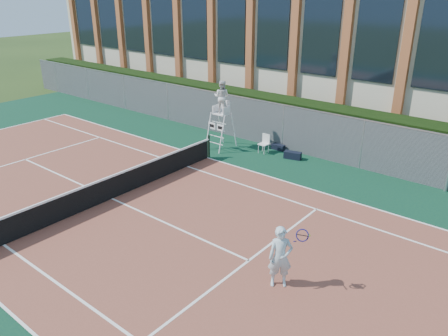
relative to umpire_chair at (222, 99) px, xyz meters
The scene contains 12 objects.
ground 7.48m from the umpire_chair, 86.68° to the right, with size 120.00×120.00×0.00m, color #233814.
apron 6.54m from the umpire_chair, 86.14° to the right, with size 36.00×20.00×0.01m, color #0B3125.
tennis_court 7.47m from the umpire_chair, 86.68° to the right, with size 23.77×10.97×0.02m, color brown.
tennis_net 7.32m from the umpire_chair, 86.68° to the right, with size 0.10×11.30×1.10m.
fence 2.27m from the umpire_chair, 76.90° to the left, with size 40.00×0.06×2.20m, color #595E60, non-canonical shape.
hedge 3.29m from the umpire_chair, 82.13° to the left, with size 40.00×1.40×2.20m, color black.
building 11.04m from the umpire_chair, 87.86° to the left, with size 45.00×10.60×8.22m.
umpire_chair is the anchor object (origin of this frame).
plastic_chair 2.91m from the umpire_chair, 20.52° to the left, with size 0.44×0.44×0.91m.
sports_bag_near 4.31m from the umpire_chair, 14.23° to the left, with size 0.79×0.32×0.34m, color black.
sports_bag_far 3.64m from the umpire_chair, 32.79° to the left, with size 0.65×0.28×0.26m, color black.
tennis_player 11.09m from the umpire_chair, 42.56° to the right, with size 1.03×0.81×1.75m.
Camera 1 is at (12.60, -8.77, 7.42)m, focal length 35.00 mm.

